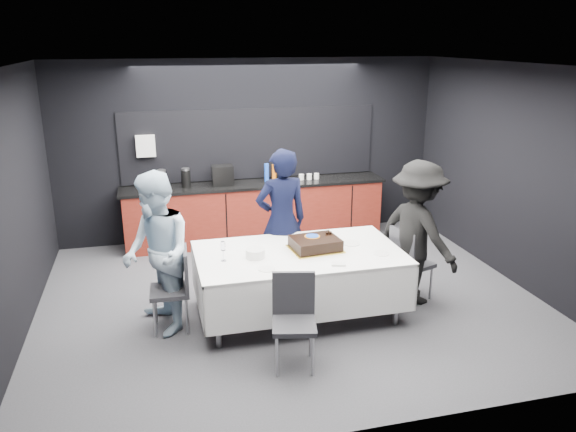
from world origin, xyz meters
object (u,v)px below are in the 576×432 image
at_px(person_left, 157,254).
at_px(person_right, 417,233).
at_px(party_table, 299,263).
at_px(champagne_flute, 223,247).
at_px(chair_left, 177,283).
at_px(plate_stack, 255,253).
at_px(cake_assembly, 315,244).
at_px(chair_near, 294,313).
at_px(chair_right, 408,259).
at_px(person_center, 282,221).

xyz_separation_m(person_left, person_right, (3.02, -0.04, -0.01)).
bearing_deg(party_table, person_left, 178.68).
height_order(champagne_flute, chair_left, champagne_flute).
distance_m(chair_left, person_left, 0.40).
xyz_separation_m(party_table, champagne_flute, (-0.87, -0.06, 0.30)).
distance_m(party_table, plate_stack, 0.55).
distance_m(plate_stack, person_left, 1.05).
distance_m(plate_stack, person_right, 1.97).
height_order(cake_assembly, plate_stack, cake_assembly).
bearing_deg(plate_stack, chair_left, 175.46).
xyz_separation_m(plate_stack, chair_near, (0.20, -0.92, -0.30)).
xyz_separation_m(cake_assembly, person_left, (-1.76, 0.01, 0.04)).
bearing_deg(plate_stack, champagne_flute, -178.20).
bearing_deg(chair_near, person_right, 28.63).
bearing_deg(person_left, party_table, 73.82).
bearing_deg(person_left, cake_assembly, 74.81).
relative_size(chair_left, chair_near, 1.00).
relative_size(party_table, person_left, 1.30).
height_order(champagne_flute, chair_right, champagne_flute).
relative_size(champagne_flute, chair_left, 0.24).
bearing_deg(chair_right, chair_left, -179.25).
bearing_deg(cake_assembly, champagne_flute, -175.31).
bearing_deg(chair_right, person_right, -37.10).
xyz_separation_m(cake_assembly, plate_stack, (-0.71, -0.08, -0.02)).
bearing_deg(person_left, person_center, 99.43).
xyz_separation_m(cake_assembly, person_right, (1.26, -0.03, 0.03)).
bearing_deg(plate_stack, chair_right, 3.16).
xyz_separation_m(plate_stack, champagne_flute, (-0.35, -0.01, 0.11)).
bearing_deg(chair_left, party_table, -0.76).
bearing_deg(person_center, cake_assembly, 101.04).
bearing_deg(person_left, person_right, 74.46).
distance_m(champagne_flute, chair_near, 1.13).
bearing_deg(person_right, party_table, 68.52).
xyz_separation_m(chair_right, person_right, (0.07, -0.05, 0.34)).
xyz_separation_m(plate_stack, person_center, (0.49, 0.78, 0.08)).
height_order(chair_right, person_left, person_left).
bearing_deg(person_center, chair_right, 147.59).
distance_m(party_table, person_right, 1.48).
relative_size(chair_left, person_right, 0.53).
bearing_deg(person_left, chair_near, 36.34).
height_order(party_table, person_right, person_right).
height_order(party_table, plate_stack, plate_stack).
distance_m(party_table, chair_left, 1.38).
relative_size(champagne_flute, chair_right, 0.24).
bearing_deg(chair_left, plate_stack, -4.54).
relative_size(chair_left, chair_right, 1.00).
relative_size(chair_right, person_left, 0.52).
bearing_deg(chair_left, chair_right, 0.75).
bearing_deg(chair_near, champagne_flute, 121.38).
bearing_deg(chair_right, chair_near, -149.00).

